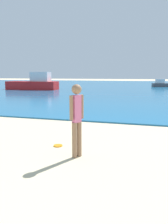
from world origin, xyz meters
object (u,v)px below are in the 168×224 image
Objects in this scene: boat_near at (34,84)px; frisbee at (58,146)px; boat_far at (163,84)px; person_standing at (77,116)px.

frisbee is at bearing 116.72° from boat_near.
frisbee is 31.29m from boat_far.
boat_near is (-11.58, 19.92, 0.81)m from frisbee.
frisbee is 0.07× the size of boat_far.
boat_near reaches higher than boat_far.
boat_near is 1.79× the size of boat_far.
boat_far is (3.84, 31.56, -0.51)m from person_standing.
boat_far reaches higher than frisbee.
boat_far is at bearing -154.69° from person_standing.
person_standing is 31.80m from boat_far.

